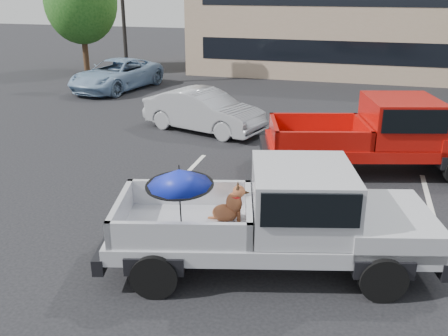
{
  "coord_description": "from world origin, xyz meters",
  "views": [
    {
      "loc": [
        1.24,
        -8.61,
        4.75
      ],
      "look_at": [
        -1.23,
        0.29,
        1.3
      ],
      "focal_mm": 40.0,
      "sensor_mm": 36.0,
      "label": 1
    }
  ],
  "objects_px": {
    "red_pickup": "(392,132)",
    "blue_suv": "(117,75)",
    "tree_left": "(81,2)",
    "silver_sedan": "(204,111)",
    "silver_pickup": "(287,213)"
  },
  "relations": [
    {
      "from": "silver_pickup",
      "to": "blue_suv",
      "type": "bearing_deg",
      "value": 112.87
    },
    {
      "from": "silver_pickup",
      "to": "blue_suv",
      "type": "height_order",
      "value": "silver_pickup"
    },
    {
      "from": "tree_left",
      "to": "red_pickup",
      "type": "distance_m",
      "value": 20.52
    },
    {
      "from": "silver_pickup",
      "to": "silver_sedan",
      "type": "height_order",
      "value": "silver_pickup"
    },
    {
      "from": "red_pickup",
      "to": "blue_suv",
      "type": "xyz_separation_m",
      "value": [
        -11.94,
        7.88,
        -0.38
      ]
    },
    {
      "from": "silver_pickup",
      "to": "silver_sedan",
      "type": "distance_m",
      "value": 8.85
    },
    {
      "from": "silver_pickup",
      "to": "silver_sedan",
      "type": "bearing_deg",
      "value": 102.99
    },
    {
      "from": "tree_left",
      "to": "blue_suv",
      "type": "height_order",
      "value": "tree_left"
    },
    {
      "from": "tree_left",
      "to": "blue_suv",
      "type": "xyz_separation_m",
      "value": [
        4.2,
        -4.52,
        -3.03
      ]
    },
    {
      "from": "red_pickup",
      "to": "silver_sedan",
      "type": "relative_size",
      "value": 1.5
    },
    {
      "from": "red_pickup",
      "to": "silver_sedan",
      "type": "height_order",
      "value": "red_pickup"
    },
    {
      "from": "red_pickup",
      "to": "blue_suv",
      "type": "distance_m",
      "value": 14.31
    },
    {
      "from": "red_pickup",
      "to": "blue_suv",
      "type": "height_order",
      "value": "red_pickup"
    },
    {
      "from": "tree_left",
      "to": "blue_suv",
      "type": "relative_size",
      "value": 1.2
    },
    {
      "from": "red_pickup",
      "to": "silver_sedan",
      "type": "xyz_separation_m",
      "value": [
        -5.92,
        2.37,
        -0.38
      ]
    }
  ]
}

